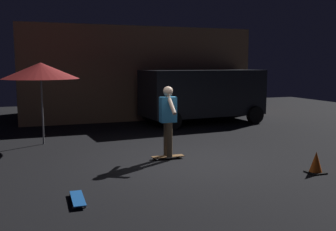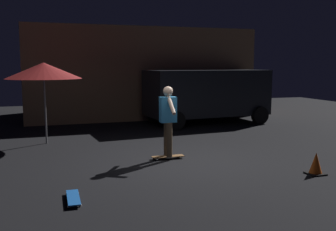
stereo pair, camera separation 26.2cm
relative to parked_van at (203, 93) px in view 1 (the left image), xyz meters
name	(u,v)px [view 1 (the left image)]	position (x,y,z in m)	size (l,w,h in m)	color
ground_plane	(178,162)	(-3.10, -5.28, -1.16)	(28.00, 28.00, 0.00)	black
low_building	(130,73)	(-1.96, 3.47, 0.71)	(9.44, 4.36, 3.73)	#AD7F56
parked_van	(203,93)	(0.00, 0.00, 0.00)	(4.74, 2.52, 2.03)	black
patio_umbrella	(41,71)	(-5.95, -2.10, 0.91)	(2.10, 2.10, 2.30)	slate
skateboard_ridden	(168,157)	(-3.22, -4.94, -1.11)	(0.78, 0.23, 0.07)	olive
skateboard_spare	(78,199)	(-5.63, -7.17, -1.11)	(0.24, 0.78, 0.07)	#1959B2
skater	(168,116)	(-3.22, -4.94, -0.12)	(0.38, 0.98, 1.67)	brown
traffic_cone	(316,163)	(-0.75, -7.14, -0.95)	(0.34, 0.34, 0.46)	black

